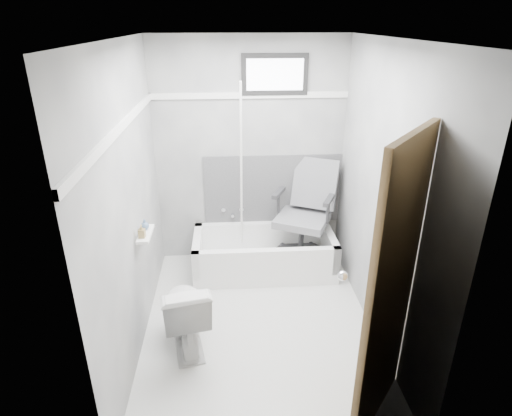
{
  "coord_description": "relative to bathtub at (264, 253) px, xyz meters",
  "views": [
    {
      "loc": [
        -0.24,
        -3.07,
        2.52
      ],
      "look_at": [
        0.0,
        0.35,
        1.0
      ],
      "focal_mm": 30.0,
      "sensor_mm": 36.0,
      "label": 1
    }
  ],
  "objects": [
    {
      "name": "floor",
      "position": [
        -0.13,
        -0.93,
        -0.21
      ],
      "size": [
        2.6,
        2.6,
        0.0
      ],
      "primitive_type": "plane",
      "color": "silver",
      "rests_on": "ground"
    },
    {
      "name": "ceiling",
      "position": [
        -0.13,
        -0.93,
        2.19
      ],
      "size": [
        2.6,
        2.6,
        0.0
      ],
      "primitive_type": "plane",
      "rotation": [
        3.14,
        0.0,
        0.0
      ],
      "color": "silver",
      "rests_on": "floor"
    },
    {
      "name": "wall_back",
      "position": [
        -0.13,
        0.37,
        0.99
      ],
      "size": [
        2.0,
        0.02,
        2.4
      ],
      "primitive_type": "cube",
      "color": "slate",
      "rests_on": "floor"
    },
    {
      "name": "wall_front",
      "position": [
        -0.13,
        -2.23,
        0.99
      ],
      "size": [
        2.0,
        0.02,
        2.4
      ],
      "primitive_type": "cube",
      "color": "slate",
      "rests_on": "floor"
    },
    {
      "name": "wall_left",
      "position": [
        -1.13,
        -0.93,
        0.99
      ],
      "size": [
        0.02,
        2.6,
        2.4
      ],
      "primitive_type": "cube",
      "color": "slate",
      "rests_on": "floor"
    },
    {
      "name": "wall_right",
      "position": [
        0.87,
        -0.93,
        0.99
      ],
      "size": [
        0.02,
        2.6,
        2.4
      ],
      "primitive_type": "cube",
      "color": "slate",
      "rests_on": "floor"
    },
    {
      "name": "bathtub",
      "position": [
        0.0,
        0.0,
        0.0
      ],
      "size": [
        1.5,
        0.7,
        0.42
      ],
      "primitive_type": null,
      "color": "white",
      "rests_on": "floor"
    },
    {
      "name": "office_chair",
      "position": [
        0.41,
        0.04,
        0.44
      ],
      "size": [
        0.82,
        0.82,
        1.06
      ],
      "primitive_type": null,
      "rotation": [
        0.0,
        0.0,
        -0.45
      ],
      "color": "slate",
      "rests_on": "bathtub"
    },
    {
      "name": "toilet",
      "position": [
        -0.75,
        -1.13,
        0.12
      ],
      "size": [
        0.5,
        0.73,
        0.66
      ],
      "primitive_type": "imported",
      "rotation": [
        0.0,
        0.0,
        3.34
      ],
      "color": "silver",
      "rests_on": "floor"
    },
    {
      "name": "door",
      "position": [
        0.85,
        -2.21,
        0.79
      ],
      "size": [
        0.78,
        0.78,
        2.0
      ],
      "primitive_type": null,
      "color": "#513A1E",
      "rests_on": "floor"
    },
    {
      "name": "window",
      "position": [
        0.12,
        0.36,
        1.81
      ],
      "size": [
        0.66,
        0.04,
        0.4
      ],
      "primitive_type": null,
      "color": "black",
      "rests_on": "wall_back"
    },
    {
      "name": "backerboard",
      "position": [
        0.12,
        0.36,
        0.59
      ],
      "size": [
        1.5,
        0.02,
        0.78
      ],
      "primitive_type": "cube",
      "color": "#4C4C4F",
      "rests_on": "wall_back"
    },
    {
      "name": "trim_back",
      "position": [
        -0.13,
        0.36,
        1.61
      ],
      "size": [
        2.0,
        0.02,
        0.06
      ],
      "primitive_type": "cube",
      "color": "white",
      "rests_on": "wall_back"
    },
    {
      "name": "trim_left",
      "position": [
        -1.11,
        -0.93,
        1.61
      ],
      "size": [
        0.02,
        2.6,
        0.06
      ],
      "primitive_type": "cube",
      "color": "white",
      "rests_on": "wall_left"
    },
    {
      "name": "pole",
      "position": [
        -0.23,
        0.13,
        0.84
      ],
      "size": [
        0.02,
        0.36,
        1.92
      ],
      "primitive_type": "cylinder",
      "rotation": [
        0.17,
        0.0,
        0.0
      ],
      "color": "white",
      "rests_on": "bathtub"
    },
    {
      "name": "shelf",
      "position": [
        -1.06,
        -0.82,
        0.69
      ],
      "size": [
        0.1,
        0.32,
        0.02
      ],
      "primitive_type": "cube",
      "color": "white",
      "rests_on": "wall_left"
    },
    {
      "name": "soap_bottle_a",
      "position": [
        -1.07,
        -0.9,
        0.76
      ],
      "size": [
        0.06,
        0.06,
        0.11
      ],
      "primitive_type": "imported",
      "rotation": [
        0.0,
        0.0,
        -0.1
      ],
      "color": "olive",
      "rests_on": "shelf"
    },
    {
      "name": "soap_bottle_b",
      "position": [
        -1.07,
        -0.76,
        0.75
      ],
      "size": [
        0.08,
        0.08,
        0.09
      ],
      "primitive_type": "imported",
      "rotation": [
        0.0,
        0.0,
        0.15
      ],
      "color": "slate",
      "rests_on": "shelf"
    },
    {
      "name": "faucet",
      "position": [
        -0.33,
        0.34,
        0.34
      ],
      "size": [
        0.26,
        0.1,
        0.16
      ],
      "primitive_type": null,
      "color": "silver",
      "rests_on": "wall_back"
    }
  ]
}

